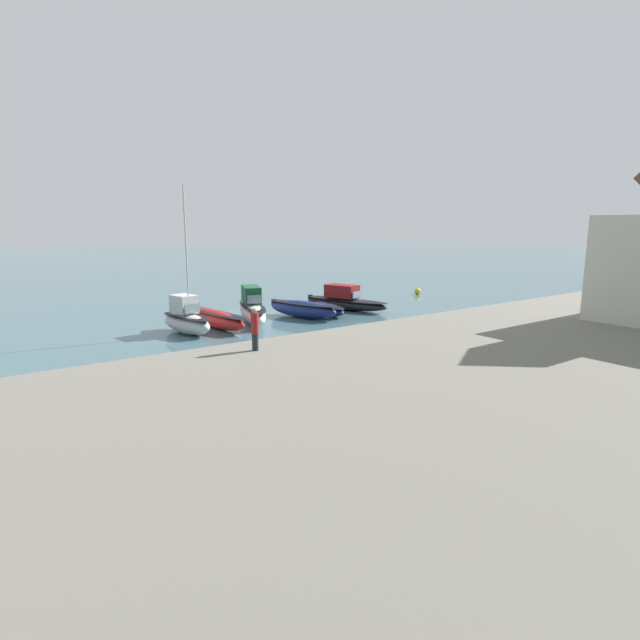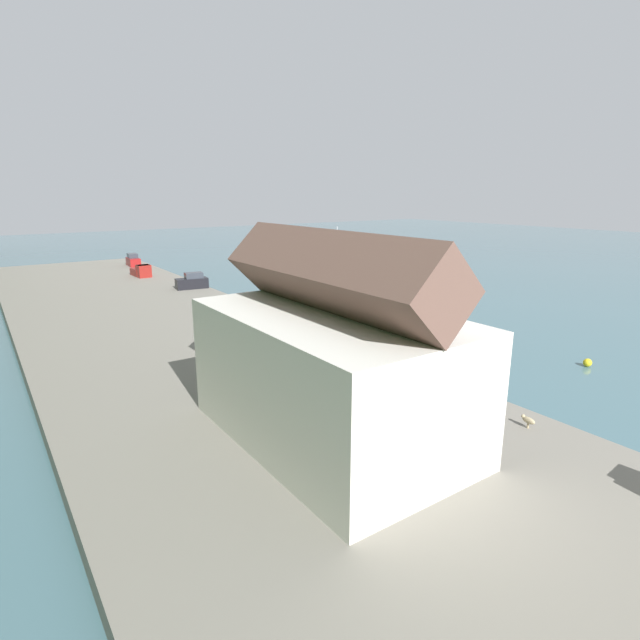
% 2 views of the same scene
% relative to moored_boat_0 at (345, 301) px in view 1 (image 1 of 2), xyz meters
% --- Properties ---
extents(ground_plane, '(320.00, 320.00, 0.00)m').
position_rel_moored_boat_0_xyz_m(ground_plane, '(8.20, -2.68, -0.79)').
color(ground_plane, '#476B75').
extents(quay_promenade, '(125.35, 24.35, 1.37)m').
position_rel_moored_boat_0_xyz_m(quay_promenade, '(8.20, 23.51, -0.10)').
color(quay_promenade, gray).
rests_on(quay_promenade, ground_plane).
extents(moored_boat_0, '(4.72, 8.80, 2.22)m').
position_rel_moored_boat_0_xyz_m(moored_boat_0, '(0.00, 0.00, 0.00)').
color(moored_boat_0, black).
rests_on(moored_boat_0, ground_plane).
extents(moored_boat_1, '(2.09, 5.32, 0.94)m').
position_rel_moored_boat_0_xyz_m(moored_boat_1, '(2.91, 1.22, -0.28)').
color(moored_boat_1, navy).
rests_on(moored_boat_1, ground_plane).
extents(moored_boat_2, '(3.73, 7.00, 1.41)m').
position_rel_moored_boat_0_xyz_m(moored_boat_2, '(5.39, 1.22, -0.04)').
color(moored_boat_2, navy).
rests_on(moored_boat_2, ground_plane).
extents(moored_boat_3, '(4.27, 8.18, 2.79)m').
position_rel_moored_boat_0_xyz_m(moored_boat_3, '(9.59, 0.35, 0.24)').
color(moored_boat_3, white).
rests_on(moored_boat_3, ground_plane).
extents(moored_boat_4, '(2.51, 8.49, 1.34)m').
position_rel_moored_boat_0_xyz_m(moored_boat_4, '(13.02, 0.58, -0.07)').
color(moored_boat_4, red).
rests_on(moored_boat_4, ground_plane).
extents(moored_boat_5, '(2.73, 5.50, 10.18)m').
position_rel_moored_boat_0_xyz_m(moored_boat_5, '(15.42, 1.55, 0.24)').
color(moored_boat_5, silver).
rests_on(moored_boat_5, ground_plane).
extents(person_on_quay, '(0.40, 0.40, 2.14)m').
position_rel_moored_boat_0_xyz_m(person_on_quay, '(16.33, 13.44, 1.68)').
color(person_on_quay, '#232838').
rests_on(person_on_quay, quay_promenade).
extents(dog_on_quay, '(0.88, 0.36, 0.68)m').
position_rel_moored_boat_0_xyz_m(dog_on_quay, '(-18.02, 13.55, 1.04)').
color(dog_on_quay, tan).
rests_on(dog_on_quay, quay_promenade).
extents(mooring_buoy_0, '(0.69, 0.69, 0.69)m').
position_rel_moored_boat_0_xyz_m(mooring_buoy_0, '(-12.74, -3.17, -0.44)').
color(mooring_buoy_0, yellow).
rests_on(mooring_buoy_0, ground_plane).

